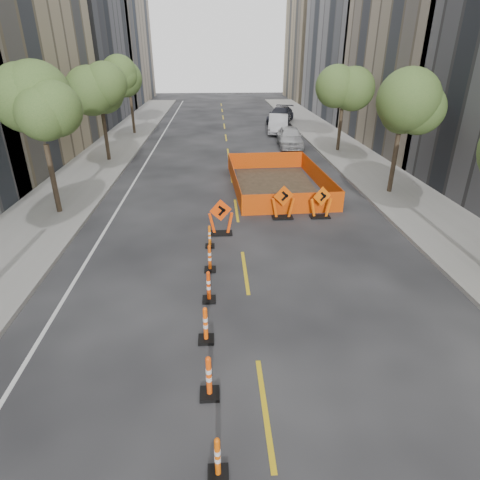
{
  "coord_description": "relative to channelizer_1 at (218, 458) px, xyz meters",
  "views": [
    {
      "loc": [
        -0.92,
        -8.24,
        7.05
      ],
      "look_at": [
        -0.17,
        4.29,
        1.1
      ],
      "focal_mm": 30.0,
      "sensor_mm": 36.0,
      "label": 1
    }
  ],
  "objects": [
    {
      "name": "tree_l_d",
      "position": [
        -7.37,
        33.44,
        4.04
      ],
      "size": [
        2.8,
        2.8,
        5.95
      ],
      "color": "#382B1E",
      "rests_on": "ground"
    },
    {
      "name": "parked_car_far",
      "position": [
        7.12,
        39.29,
        0.31
      ],
      "size": [
        3.89,
        5.95,
        1.6
      ],
      "primitive_type": "imported",
      "rotation": [
        0.0,
        0.0,
        -0.33
      ],
      "color": "black",
      "rests_on": "ground"
    },
    {
      "name": "bld_right_e",
      "position": [
        18.03,
        62.04,
        7.51
      ],
      "size": [
        12.0,
        14.0,
        16.0
      ],
      "primitive_type": "cube",
      "color": "tan",
      "rests_on": "ground"
    },
    {
      "name": "bld_left_d",
      "position": [
        -15.97,
        42.64,
        6.51
      ],
      "size": [
        12.0,
        16.0,
        14.0
      ],
      "primitive_type": "cube",
      "color": "#4C4C51",
      "rests_on": "ground"
    },
    {
      "name": "channelizer_2",
      "position": [
        -0.17,
        1.9,
        0.07
      ],
      "size": [
        0.44,
        0.44,
        1.12
      ],
      "primitive_type": null,
      "color": "#F84B0A",
      "rests_on": "ground"
    },
    {
      "name": "tree_l_b",
      "position": [
        -7.37,
        13.44,
        4.04
      ],
      "size": [
        2.8,
        2.8,
        5.95
      ],
      "color": "#382B1E",
      "rests_on": "ground"
    },
    {
      "name": "sidewalk_left",
      "position": [
        -7.97,
        15.44,
        -0.42
      ],
      "size": [
        4.0,
        90.0,
        0.15
      ],
      "primitive_type": "cube",
      "color": "gray",
      "rests_on": "ground"
    },
    {
      "name": "bld_left_e",
      "position": [
        -15.97,
        59.04,
        9.51
      ],
      "size": [
        12.0,
        20.0,
        20.0
      ],
      "primitive_type": "cube",
      "color": "gray",
      "rests_on": "ground"
    },
    {
      "name": "parked_car_mid",
      "position": [
        6.01,
        33.42,
        0.34
      ],
      "size": [
        2.54,
        5.24,
        1.66
      ],
      "primitive_type": "imported",
      "rotation": [
        0.0,
        0.0,
        -0.16
      ],
      "color": "#ADADB2",
      "rests_on": "ground"
    },
    {
      "name": "channelizer_4",
      "position": [
        -0.22,
        5.69,
        0.04
      ],
      "size": [
        0.41,
        0.41,
        1.05
      ],
      "primitive_type": null,
      "color": "#D93C09",
      "rests_on": "ground"
    },
    {
      "name": "bld_right_d",
      "position": [
        18.03,
        43.64,
        9.51
      ],
      "size": [
        12.0,
        18.0,
        20.0
      ],
      "primitive_type": "cube",
      "color": "gray",
      "rests_on": "ground"
    },
    {
      "name": "channelizer_1",
      "position": [
        0.0,
        0.0,
        0.0
      ],
      "size": [
        0.39,
        0.39,
        0.98
      ],
      "primitive_type": null,
      "color": "#DD5609",
      "rests_on": "ground"
    },
    {
      "name": "tree_r_b",
      "position": [
        9.43,
        15.44,
        4.04
      ],
      "size": [
        2.8,
        2.8,
        5.95
      ],
      "color": "#382B1E",
      "rests_on": "ground"
    },
    {
      "name": "chevron_sign_left",
      "position": [
        0.24,
        10.68,
        0.29
      ],
      "size": [
        1.17,
        0.88,
        1.57
      ],
      "primitive_type": null,
      "rotation": [
        0.0,
        0.0,
        0.27
      ],
      "color": "#FF470A",
      "rests_on": "ground"
    },
    {
      "name": "bld_right_c",
      "position": [
        18.03,
        27.24,
        6.51
      ],
      "size": [
        12.0,
        16.0,
        14.0
      ],
      "primitive_type": "cube",
      "color": "gray",
      "rests_on": "ground"
    },
    {
      "name": "sidewalk_right",
      "position": [
        10.03,
        15.44,
        -0.42
      ],
      "size": [
        4.0,
        90.0,
        0.15
      ],
      "primitive_type": "cube",
      "color": "gray",
      "rests_on": "ground"
    },
    {
      "name": "safety_fence",
      "position": [
        3.51,
        16.93,
        0.03
      ],
      "size": [
        5.19,
        8.46,
        1.03
      ],
      "primitive_type": null,
      "rotation": [
        0.0,
        0.0,
        0.04
      ],
      "color": "#F0400C",
      "rests_on": "ground"
    },
    {
      "name": "ground_plane",
      "position": [
        1.03,
        3.44,
        -0.49
      ],
      "size": [
        140.0,
        140.0,
        0.0
      ],
      "primitive_type": "plane",
      "color": "black"
    },
    {
      "name": "channelizer_3",
      "position": [
        -0.28,
        3.8,
        0.04
      ],
      "size": [
        0.42,
        0.42,
        1.07
      ],
      "primitive_type": null,
      "color": "#F3520A",
      "rests_on": "ground"
    },
    {
      "name": "chevron_sign_right",
      "position": [
        4.87,
        12.27,
        0.27
      ],
      "size": [
        1.15,
        0.89,
        1.52
      ],
      "primitive_type": null,
      "rotation": [
        0.0,
        0.0,
        0.31
      ],
      "color": "#FF650A",
      "rests_on": "ground"
    },
    {
      "name": "tree_r_c",
      "position": [
        9.43,
        25.44,
        4.04
      ],
      "size": [
        2.8,
        2.8,
        5.95
      ],
      "color": "#382B1E",
      "rests_on": "ground"
    },
    {
      "name": "tree_l_c",
      "position": [
        -7.37,
        23.44,
        4.04
      ],
      "size": [
        2.8,
        2.8,
        5.95
      ],
      "color": "#382B1E",
      "rests_on": "ground"
    },
    {
      "name": "chevron_sign_center",
      "position": [
        3.11,
        12.28,
        0.31
      ],
      "size": [
        1.16,
        0.82,
        1.59
      ],
      "primitive_type": null,
      "rotation": [
        0.0,
        0.0,
        0.18
      ],
      "color": "#E35009",
      "rests_on": "ground"
    },
    {
      "name": "channelizer_6",
      "position": [
        -0.22,
        9.49,
        -0.03
      ],
      "size": [
        0.36,
        0.36,
        0.92
      ],
      "primitive_type": null,
      "color": "orange",
      "rests_on": "ground"
    },
    {
      "name": "parked_car_near",
      "position": [
        6.05,
        27.38,
        0.3
      ],
      "size": [
        2.14,
        4.75,
        1.58
      ],
      "primitive_type": "imported",
      "rotation": [
        0.0,
        0.0,
        -0.06
      ],
      "color": "#B7B7B9",
      "rests_on": "ground"
    },
    {
      "name": "channelizer_5",
      "position": [
        -0.2,
        7.59,
        0.02
      ],
      "size": [
        0.4,
        0.4,
        1.02
      ],
      "primitive_type": null,
      "color": "#E04909",
      "rests_on": "ground"
    }
  ]
}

